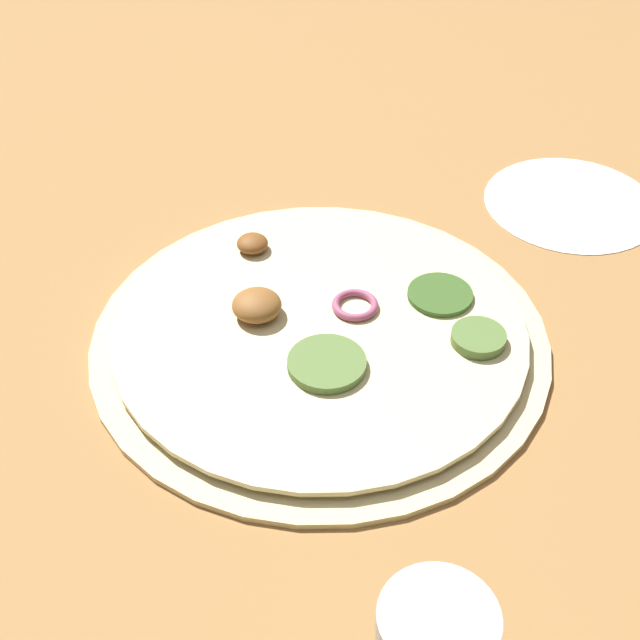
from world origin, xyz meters
TOP-DOWN VIEW (x-y plane):
  - ground_plane at (0.00, 0.00)m, footprint 3.00×3.00m
  - pizza at (0.00, -0.00)m, footprint 0.32×0.32m
  - flour_patch at (0.23, -0.16)m, footprint 0.15×0.15m

SIDE VIEW (x-z plane):
  - ground_plane at x=0.00m, z-range 0.00..0.00m
  - flour_patch at x=0.23m, z-range 0.00..0.00m
  - pizza at x=0.00m, z-range -0.01..0.02m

